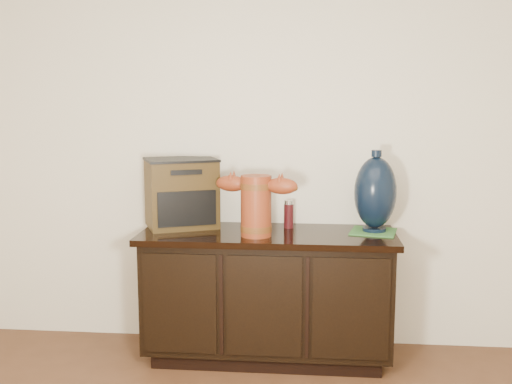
# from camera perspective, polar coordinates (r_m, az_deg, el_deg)

# --- Properties ---
(room) EXTENTS (5.00, 5.00, 5.00)m
(room) POSITION_cam_1_polar(r_m,az_deg,el_deg) (1.17, -6.86, -1.28)
(room) COLOR #4E2E1A
(room) RESTS_ON ground
(sideboard) EXTENTS (1.46, 0.56, 0.75)m
(sideboard) POSITION_cam_1_polar(r_m,az_deg,el_deg) (3.54, 1.10, -9.69)
(sideboard) COLOR black
(sideboard) RESTS_ON ground
(terracotta_vessel) EXTENTS (0.48, 0.21, 0.34)m
(terracotta_vessel) POSITION_cam_1_polar(r_m,az_deg,el_deg) (3.31, 0.01, -0.97)
(terracotta_vessel) COLOR #8E3919
(terracotta_vessel) RESTS_ON sideboard
(tv_radio) EXTENTS (0.50, 0.46, 0.41)m
(tv_radio) POSITION_cam_1_polar(r_m,az_deg,el_deg) (3.60, -7.11, -0.07)
(tv_radio) COLOR #3B290E
(tv_radio) RESTS_ON sideboard
(green_mat) EXTENTS (0.30, 0.30, 0.01)m
(green_mat) POSITION_cam_1_polar(r_m,az_deg,el_deg) (3.51, 11.11, -3.71)
(green_mat) COLOR #387133
(green_mat) RESTS_ON sideboard
(lamp_base) EXTENTS (0.29, 0.29, 0.47)m
(lamp_base) POSITION_cam_1_polar(r_m,az_deg,el_deg) (3.47, 11.30, -0.08)
(lamp_base) COLOR black
(lamp_base) RESTS_ON green_mat
(spray_can) EXTENTS (0.06, 0.06, 0.17)m
(spray_can) POSITION_cam_1_polar(r_m,az_deg,el_deg) (3.55, 3.13, -2.14)
(spray_can) COLOR maroon
(spray_can) RESTS_ON sideboard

